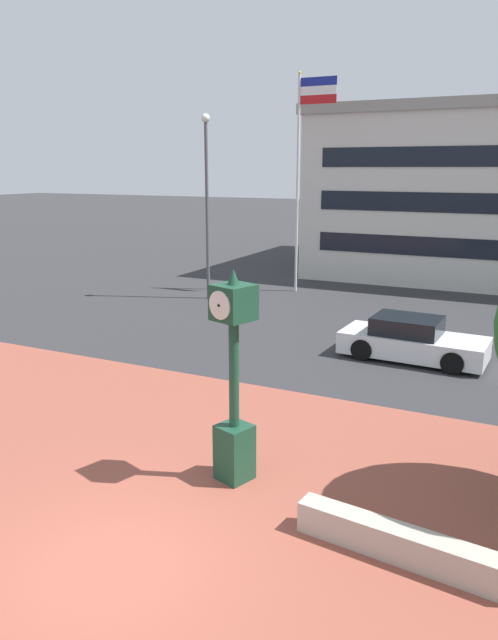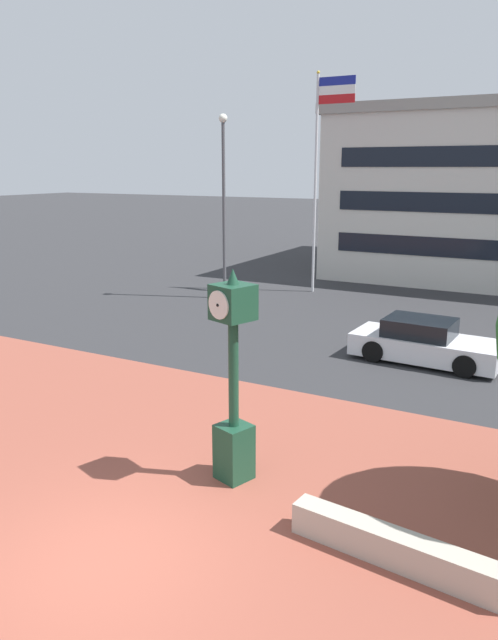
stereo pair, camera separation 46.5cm
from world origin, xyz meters
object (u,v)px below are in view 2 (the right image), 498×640
Objects in this scene: flagpole_primary at (320,164)px; street_lamp_post at (224,191)px; street_clock at (234,386)px; car_street_near at (424,343)px.

street_lamp_post is at bearing -134.03° from flagpole_primary.
street_clock is 8.88m from car_street_near.
flagpole_primary is (-6.66, 8.06, 5.17)m from car_street_near.
car_street_near is at bearing -50.41° from flagpole_primary.
car_street_near is 0.45× the size of flagpole_primary.
street_clock is at bearing -6.70° from car_street_near.
car_street_near is 0.56× the size of street_lamp_post.
flagpole_primary is 4.54m from street_lamp_post.
street_clock is 0.91× the size of car_street_near.
street_clock is 16.10m from street_lamp_post.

